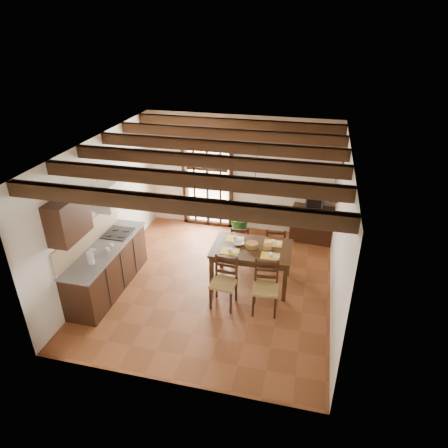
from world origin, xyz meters
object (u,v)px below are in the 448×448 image
(chair_near_left, at_px, (224,291))
(chair_near_right, at_px, (265,296))
(potted_plant, at_px, (241,215))
(kitchen_counter, at_px, (108,267))
(sideboard, at_px, (312,224))
(pendant_lamp, at_px, (255,184))
(chair_far_right, at_px, (275,253))
(dining_table, at_px, (252,252))
(chair_far_left, at_px, (240,249))
(crt_tv, at_px, (315,201))

(chair_near_left, bearing_deg, chair_near_right, 4.27)
(chair_near_left, height_order, potted_plant, potted_plant)
(chair_near_left, bearing_deg, kitchen_counter, -176.04)
(sideboard, bearing_deg, chair_near_left, -111.87)
(chair_near_right, distance_m, pendant_lamp, 2.01)
(chair_near_right, height_order, chair_far_right, chair_near_right)
(sideboard, bearing_deg, dining_table, -112.74)
(chair_far_right, bearing_deg, dining_table, 58.49)
(chair_far_left, xyz_separation_m, chair_far_right, (0.76, 0.01, 0.01))
(chair_near_left, relative_size, chair_far_right, 1.06)
(sideboard, bearing_deg, chair_far_left, -134.11)
(kitchen_counter, distance_m, chair_far_right, 3.41)
(crt_tv, xyz_separation_m, potted_plant, (-1.66, -0.22, -0.45))
(crt_tv, bearing_deg, chair_far_right, -116.75)
(potted_plant, bearing_deg, dining_table, -72.48)
(kitchen_counter, height_order, potted_plant, potted_plant)
(crt_tv, height_order, pendant_lamp, pendant_lamp)
(chair_far_right, distance_m, sideboard, 1.44)
(kitchen_counter, xyz_separation_m, potted_plant, (2.08, 2.60, 0.10))
(chair_far_right, xyz_separation_m, pendant_lamp, (-0.37, -0.68, 1.79))
(pendant_lamp, bearing_deg, sideboard, 60.46)
(kitchen_counter, relative_size, pendant_lamp, 2.66)
(dining_table, xyz_separation_m, potted_plant, (-0.57, 1.80, -0.15))
(pendant_lamp, bearing_deg, chair_far_left, 120.02)
(chair_near_left, xyz_separation_m, pendant_lamp, (0.37, 0.88, 1.78))
(chair_far_left, xyz_separation_m, potted_plant, (-0.18, 1.03, 0.30))
(chair_near_left, height_order, chair_far_right, chair_near_left)
(chair_near_left, bearing_deg, chair_far_left, 94.21)
(chair_near_right, bearing_deg, pendant_lamp, 109.09)
(chair_far_right, distance_m, crt_tv, 1.61)
(kitchen_counter, bearing_deg, chair_far_left, 34.77)
(kitchen_counter, relative_size, chair_near_left, 2.33)
(sideboard, bearing_deg, pendant_lamp, -113.96)
(dining_table, relative_size, chair_far_right, 1.68)
(chair_far_left, distance_m, potted_plant, 1.09)
(crt_tv, bearing_deg, chair_near_right, -100.63)
(potted_plant, height_order, pendant_lamp, pendant_lamp)
(sideboard, xyz_separation_m, crt_tv, (0.00, -0.01, 0.60))
(chair_near_left, distance_m, chair_far_left, 1.55)
(chair_far_left, bearing_deg, chair_near_left, 80.32)
(potted_plant, distance_m, pendant_lamp, 2.34)
(dining_table, bearing_deg, potted_plant, 106.69)
(kitchen_counter, xyz_separation_m, chair_near_right, (3.04, 0.03, -0.17))
(chair_far_left, bearing_deg, potted_plant, -90.49)
(chair_near_right, height_order, chair_far_left, chair_near_right)
(chair_far_left, height_order, potted_plant, potted_plant)
(chair_near_left, distance_m, sideboard, 3.16)
(chair_far_left, xyz_separation_m, sideboard, (1.48, 1.25, 0.14))
(chair_far_right, relative_size, crt_tv, 2.22)
(chair_far_left, bearing_deg, chair_near_right, 106.28)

